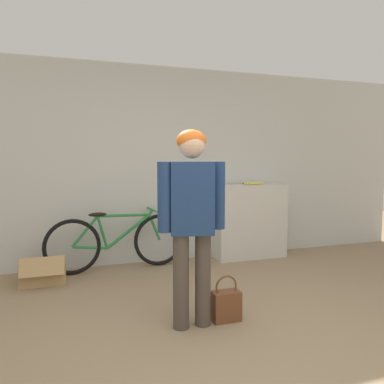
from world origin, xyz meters
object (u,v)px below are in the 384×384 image
handbag (226,305)px  cardboard_box (43,271)px  banana (253,183)px  person (192,209)px  bicycle (118,241)px

handbag → cardboard_box: 2.21m
handbag → banana: bearing=56.5°
person → cardboard_box: bearing=141.4°
bicycle → cardboard_box: 0.91m
person → handbag: person is taller
bicycle → handbag: bearing=-72.4°
cardboard_box → bicycle: bearing=13.6°
person → banana: size_ratio=4.94×
person → bicycle: size_ratio=0.92×
banana → cardboard_box: size_ratio=0.68×
banana → person: bearing=-129.6°
bicycle → cardboard_box: (-0.86, -0.21, -0.24)m
bicycle → handbag: size_ratio=4.44×
person → cardboard_box: person is taller
person → cardboard_box: size_ratio=3.35×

